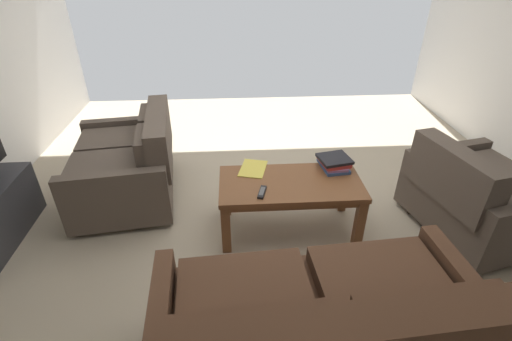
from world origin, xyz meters
The scene contains 8 objects.
ground_plane centered at (0.00, 0.00, 0.00)m, with size 5.34×5.92×0.01m, color #B7A88E.
sofa_main centered at (-0.08, 1.58, 0.38)m, with size 1.76×1.00×0.91m.
loveseat_near centered at (1.32, -0.31, 0.35)m, with size 1.02×1.29×0.83m.
coffee_table centered at (-0.10, 0.29, 0.41)m, with size 1.14×0.57×0.48m.
armchair_side centered at (-1.61, 0.39, 0.35)m, with size 1.06×1.15×0.81m.
book_stack centered at (-0.49, 0.09, 0.53)m, with size 0.29×0.31×0.10m.
tv_remote centered at (0.14, 0.43, 0.49)m, with size 0.08×0.17×0.02m.
loose_magazine centered at (0.19, 0.07, 0.48)m, with size 0.21×0.29×0.01m, color #E0CC4C.
Camera 1 is at (0.33, 2.71, 2.07)m, focal length 25.63 mm.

